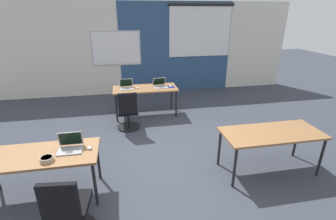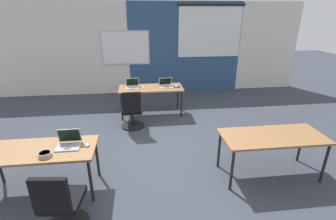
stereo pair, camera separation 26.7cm
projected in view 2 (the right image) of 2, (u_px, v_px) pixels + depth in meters
name	position (u px, v px, depth m)	size (l,w,h in m)	color
ground_plane	(159.00, 161.00, 4.44)	(24.00, 24.00, 0.00)	#383D47
back_wall_assembly	(148.00, 48.00, 7.78)	(10.00, 0.27, 2.80)	silver
desk_near_left	(38.00, 153.00, 3.45)	(1.60, 0.70, 0.72)	olive
desk_near_right	(272.00, 139.00, 3.84)	(1.60, 0.70, 0.72)	olive
desk_far_center	(151.00, 90.00, 6.22)	(1.60, 0.70, 0.72)	olive
laptop_near_left_inner	(69.00, 143.00, 3.50)	(0.33, 0.28, 0.23)	#9E9EA3
mouse_near_left_inner	(87.00, 145.00, 3.51)	(0.08, 0.11, 0.03)	#B2B2B7
chair_near_left_inner	(62.00, 207.00, 2.89)	(0.52, 0.56, 0.92)	black
laptop_far_left	(133.00, 86.00, 6.16)	(0.35, 0.32, 0.23)	#B7B7BC
mouse_far_left	(143.00, 87.00, 6.16)	(0.07, 0.11, 0.03)	silver
chair_far_left	(132.00, 113.00, 5.55)	(0.52, 0.55, 0.92)	black
laptop_far_right	(166.00, 85.00, 6.23)	(0.37, 0.36, 0.22)	#B7B7BC
mousepad_far_right	(176.00, 87.00, 6.23)	(0.22, 0.19, 0.00)	navy
mouse_far_right	(176.00, 86.00, 6.22)	(0.06, 0.10, 0.03)	silver
snack_bowl	(45.00, 154.00, 3.26)	(0.18, 0.18, 0.06)	tan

